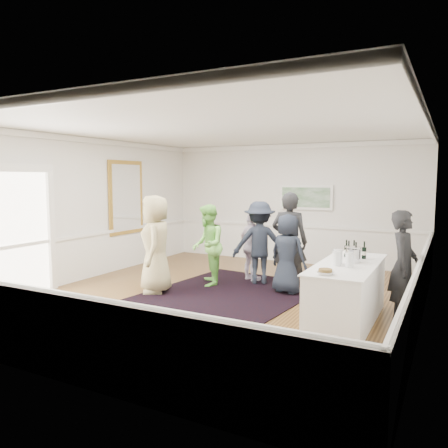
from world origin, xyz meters
The scene contains 23 objects.
floor centered at (0.00, 0.00, 0.00)m, with size 8.00×8.00×0.00m, color brown.
ceiling centered at (0.00, 0.00, 3.20)m, with size 7.00×8.00×0.02m, color white.
wall_left centered at (-3.50, 0.00, 1.60)m, with size 0.02×8.00×3.20m, color white.
wall_right centered at (3.50, 0.00, 1.60)m, with size 0.02×8.00×3.20m, color white.
wall_back centered at (0.00, 4.00, 1.60)m, with size 7.00×0.02×3.20m, color white.
wall_front centered at (0.00, -4.00, 1.60)m, with size 7.00×0.02×3.20m, color white.
wainscoting centered at (0.00, 0.00, 0.50)m, with size 7.00×8.00×1.00m, color white, non-canonical shape.
mirror centered at (-3.45, 1.30, 1.80)m, with size 0.05×1.25×1.85m.
doorway centered at (-3.45, -1.90, 1.42)m, with size 0.10×1.78×2.56m.
landscape_painting centered at (0.40, 3.95, 1.78)m, with size 1.44×0.06×0.66m.
area_rug centered at (0.00, 0.14, 0.01)m, with size 2.88×3.78×0.02m, color black.
serving_table centered at (2.44, -0.41, 0.48)m, with size 0.89×2.33×0.94m.
bartender centered at (3.20, 0.14, 0.89)m, with size 0.65×0.43×1.78m, color black.
guest_tan centered at (-1.35, -0.34, 0.98)m, with size 0.95×0.62×1.95m, color tan.
guest_green centered at (-0.73, 0.66, 0.87)m, with size 0.84×0.66×1.73m, color #7CD555.
guest_lilac centered at (-0.05, 1.46, 0.76)m, with size 0.90×0.37×1.53m, color silver.
guest_dark_a centered at (0.20, 1.30, 0.90)m, with size 1.16×0.66×1.79m, color black.
guest_dark_b centered at (0.97, 1.02, 1.01)m, with size 0.74×0.48×2.02m, color black.
guest_navy centered at (1.00, 0.83, 0.79)m, with size 0.78×0.50×1.59m, color black.
wine_bottles centered at (2.42, 0.11, 1.10)m, with size 0.37×0.28×0.31m.
juice_pitchers centered at (2.38, -0.63, 1.06)m, with size 0.33×0.33×0.24m.
ice_bucket centered at (2.48, -0.25, 1.06)m, with size 0.26×0.26×0.24m, color silver.
nut_bowl centered at (2.33, -1.36, 0.98)m, with size 0.23×0.23×0.08m.
Camera 1 is at (3.84, -7.31, 2.28)m, focal length 35.00 mm.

